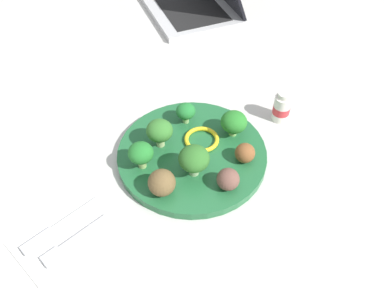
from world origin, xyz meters
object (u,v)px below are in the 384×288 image
Objects in this scene: pepper_ring_back_right at (202,139)px; broccoli_floret_back_left at (186,112)px; broccoli_floret_back_right at (141,153)px; meatball_near_rim at (228,179)px; broccoli_floret_far_rim at (160,131)px; yogurt_bottle at (282,108)px; napkin at (70,232)px; broccoli_floret_mid_right at (194,159)px; broccoli_floret_center at (234,122)px; plate at (192,154)px; meatball_mid_right at (245,153)px; knife at (59,226)px; meatball_center at (162,183)px; fork at (72,240)px.

broccoli_floret_back_left is at bearing -104.30° from pepper_ring_back_right.
broccoli_floret_back_right reaches higher than meatball_near_rim.
meatball_near_rim is at bearing 96.27° from broccoli_floret_far_rim.
broccoli_floret_far_rim is 0.86× the size of yogurt_bottle.
napkin is 0.47m from yogurt_bottle.
broccoli_floret_mid_right is at bearing 87.90° from broccoli_floret_far_rim.
plate is at bearing -14.62° from broccoli_floret_center.
meatball_mid_right is at bearing 11.33° from yogurt_bottle.
broccoli_floret_back_right is 0.18m from knife.
broccoli_floret_back_left is (-0.08, -0.11, -0.01)m from broccoli_floret_mid_right.
knife is (0.17, -0.00, -0.04)m from broccoli_floret_back_right.
plate reaches higher than napkin.
meatball_center is 0.18m from knife.
broccoli_floret_mid_right reaches higher than napkin.
napkin is (0.26, -0.02, -0.01)m from plate.
broccoli_floret_back_right is 0.19m from meatball_mid_right.
napkin is 1.17× the size of knife.
broccoli_floret_back_right is 0.17m from napkin.
broccoli_floret_far_rim is 0.08m from broccoli_floret_back_left.
meatball_center reaches higher than fork.
meatball_mid_right is at bearing 103.68° from pepper_ring_back_right.
broccoli_floret_back_left reaches higher than napkin.
pepper_ring_back_right is at bearing 75.70° from broccoli_floret_back_left.
broccoli_floret_back_left reaches higher than pepper_ring_back_right.
meatball_near_rim is at bearing 140.73° from meatball_center.
broccoli_floret_back_right reaches higher than yogurt_bottle.
broccoli_floret_center reaches higher than meatball_center.
pepper_ring_back_right is (0.02, -0.09, -0.01)m from meatball_mid_right.
napkin is (0.22, -0.06, -0.05)m from broccoli_floret_mid_right.
broccoli_floret_mid_right is (-0.06, 0.08, 0.00)m from broccoli_floret_back_right.
pepper_ring_back_right reaches higher than knife.
broccoli_floret_back_right is 0.45× the size of fork.
broccoli_floret_center reaches higher than yogurt_bottle.
broccoli_floret_center is 1.43× the size of meatball_mid_right.
knife reaches higher than napkin.
knife is (0.16, -0.07, -0.03)m from meatball_center.
plate is 6.33× the size of broccoli_floret_back_left.
plate is 4.83× the size of broccoli_floret_far_rim.
broccoli_floret_mid_right is at bearing 125.74° from broccoli_floret_back_right.
broccoli_floret_back_left is 0.66× the size of pepper_ring_back_right.
meatball_mid_right is at bearing 140.28° from broccoli_floret_back_right.
meatball_mid_right is at bearing 161.51° from meatball_center.
broccoli_floret_back_right is at bearing -14.13° from pepper_ring_back_right.
pepper_ring_back_right is at bearing -168.94° from plate.
broccoli_floret_center reaches higher than meatball_mid_right.
plate is 7.09× the size of meatball_near_rim.
knife is 0.48m from yogurt_bottle.
meatball_near_rim is 0.27m from fork.
broccoli_floret_center is 0.35m from fork.
plate is 0.03m from pepper_ring_back_right.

